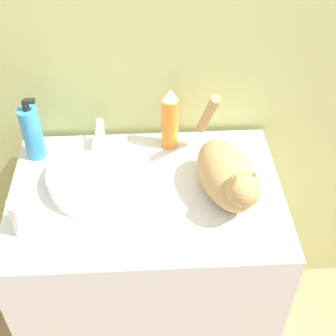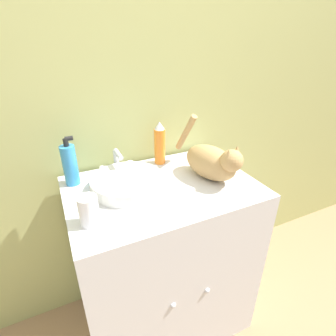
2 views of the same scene
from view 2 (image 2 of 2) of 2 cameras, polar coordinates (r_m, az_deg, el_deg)
wall_back at (r=1.24m, az=-7.75°, el=20.16°), size 6.00×0.05×2.50m
vanity_cabinet at (r=1.35m, az=-1.08°, el=-19.15°), size 0.78×0.55×0.83m
sink_basin at (r=1.08m, az=-8.76°, el=-3.14°), size 0.30×0.30×0.05m
faucet at (r=1.20m, az=-11.00°, el=1.23°), size 0.16×0.10×0.11m
cat at (r=1.13m, az=9.62°, el=1.50°), size 0.20×0.38×0.25m
soap_bottle at (r=1.14m, az=-20.55°, el=0.70°), size 0.06×0.06×0.21m
spray_bottle at (r=1.24m, az=-1.82°, el=5.34°), size 0.05×0.05×0.21m
cup at (r=0.90m, az=-16.87°, el=-8.87°), size 0.07×0.07×0.10m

